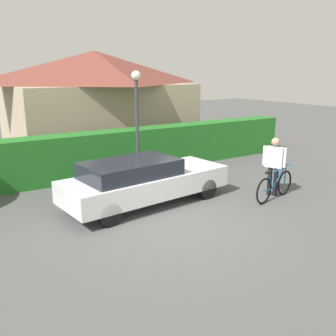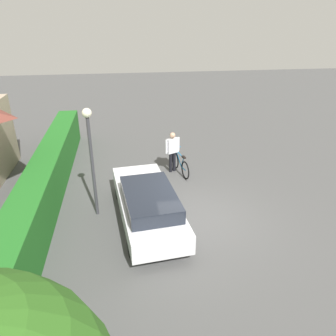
{
  "view_description": "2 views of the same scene",
  "coord_description": "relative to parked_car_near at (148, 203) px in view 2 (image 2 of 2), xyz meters",
  "views": [
    {
      "loc": [
        -4.35,
        -6.73,
        3.5
      ],
      "look_at": [
        0.77,
        1.33,
        1.0
      ],
      "focal_mm": 39.76,
      "sensor_mm": 36.0,
      "label": 1
    },
    {
      "loc": [
        -8.36,
        2.27,
        5.85
      ],
      "look_at": [
        1.05,
        0.88,
        1.4
      ],
      "focal_mm": 34.75,
      "sensor_mm": 36.0,
      "label": 2
    }
  ],
  "objects": [
    {
      "name": "hedge_row",
      "position": [
        -0.17,
        3.29,
        0.08
      ],
      "size": [
        16.77,
        0.9,
        1.51
      ],
      "primitive_type": "cube",
      "color": "#226B22",
      "rests_on": "ground"
    },
    {
      "name": "ground_plane",
      "position": [
        -0.17,
        -1.64,
        -0.68
      ],
      "size": [
        60.0,
        60.0,
        0.0
      ],
      "primitive_type": "plane",
      "color": "#4D4D4D"
    },
    {
      "name": "street_lamp",
      "position": [
        0.7,
        1.59,
        1.65
      ],
      "size": [
        0.28,
        0.28,
        3.51
      ],
      "color": "#38383D",
      "rests_on": "ground"
    },
    {
      "name": "bicycle",
      "position": [
        3.3,
        -1.61,
        -0.28
      ],
      "size": [
        1.8,
        0.57,
        0.94
      ],
      "color": "black",
      "rests_on": "ground"
    },
    {
      "name": "person_rider",
      "position": [
        3.52,
        -1.33,
        0.32
      ],
      "size": [
        0.39,
        0.62,
        1.69
      ],
      "color": "black",
      "rests_on": "ground"
    },
    {
      "name": "parked_car_near",
      "position": [
        0.0,
        0.0,
        0.0
      ],
      "size": [
        4.73,
        2.1,
        1.27
      ],
      "color": "silver",
      "rests_on": "ground"
    }
  ]
}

